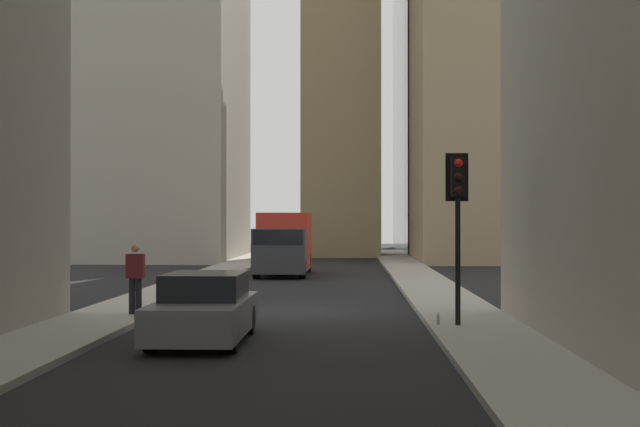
# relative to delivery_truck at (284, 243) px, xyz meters

# --- Properties ---
(ground_plane) EXTENTS (135.00, 135.00, 0.00)m
(ground_plane) POSITION_rel_delivery_truck_xyz_m (-15.05, -1.40, -1.46)
(ground_plane) COLOR black
(sidewalk_right) EXTENTS (90.00, 2.20, 0.14)m
(sidewalk_right) POSITION_rel_delivery_truck_xyz_m (-15.05, 3.10, -1.39)
(sidewalk_right) COLOR #A8A399
(sidewalk_right) RESTS_ON ground_plane
(sidewalk_left) EXTENTS (90.00, 2.20, 0.14)m
(sidewalk_left) POSITION_rel_delivery_truck_xyz_m (-15.05, -5.90, -1.39)
(sidewalk_left) COLOR #A8A399
(sidewalk_left) RESTS_ON ground_plane
(building_left_far) EXTENTS (12.12, 10.00, 24.37)m
(building_left_far) POSITION_rel_delivery_truck_xyz_m (14.20, -12.00, 10.72)
(building_left_far) COLOR #9E8966
(building_left_far) RESTS_ON ground_plane
(building_right_far) EXTENTS (14.17, 10.50, 28.47)m
(building_right_far) POSITION_rel_delivery_truck_xyz_m (15.90, 9.19, 12.79)
(building_right_far) COLOR #A8A091
(building_right_far) RESTS_ON ground_plane
(church_spire) EXTENTS (5.89, 5.89, 33.09)m
(church_spire) POSITION_rel_delivery_truck_xyz_m (20.49, -2.41, 15.84)
(church_spire) COLOR #9E8966
(church_spire) RESTS_ON ground_plane
(delivery_truck) EXTENTS (6.46, 2.25, 2.84)m
(delivery_truck) POSITION_rel_delivery_truck_xyz_m (0.00, 0.00, 0.00)
(delivery_truck) COLOR red
(delivery_truck) RESTS_ON ground_plane
(hatchback_grey) EXTENTS (4.30, 1.78, 1.42)m
(hatchback_grey) POSITION_rel_delivery_truck_xyz_m (-21.27, -0.00, -0.80)
(hatchback_grey) COLOR slate
(hatchback_grey) RESTS_ON ground_plane
(traffic_light_foreground) EXTENTS (0.43, 0.52, 3.91)m
(traffic_light_foreground) POSITION_rel_delivery_truck_xyz_m (-19.38, -5.46, 1.55)
(traffic_light_foreground) COLOR black
(traffic_light_foreground) RESTS_ON sidewalk_left
(pedestrian) EXTENTS (0.26, 0.44, 1.78)m
(pedestrian) POSITION_rel_delivery_truck_xyz_m (-17.39, 2.41, -0.34)
(pedestrian) COLOR black
(pedestrian) RESTS_ON sidewalk_right
(discarded_bottle) EXTENTS (0.07, 0.07, 0.27)m
(discarded_bottle) POSITION_rel_delivery_truck_xyz_m (-19.27, -5.02, -1.21)
(discarded_bottle) COLOR #999EA3
(discarded_bottle) RESTS_ON sidewalk_left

